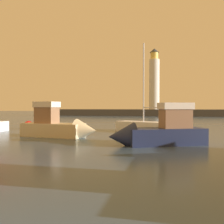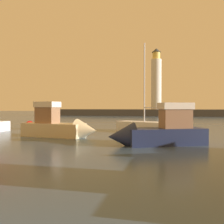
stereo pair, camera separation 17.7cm
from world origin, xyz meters
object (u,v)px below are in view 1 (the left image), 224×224
at_px(motorboat_4, 156,132).
at_px(sailboat_moored, 150,127).
at_px(lighthouse, 154,81).
at_px(mooring_buoy, 29,125).
at_px(motorboat_0, 60,126).

xyz_separation_m(motorboat_4, sailboat_moored, (-0.78, 7.94, -0.29)).
distance_m(lighthouse, sailboat_moored, 45.13).
bearing_deg(sailboat_moored, mooring_buoy, 177.42).
bearing_deg(sailboat_moored, motorboat_4, -84.42).
distance_m(motorboat_0, motorboat_4, 8.26).
relative_size(lighthouse, motorboat_0, 2.49).
xyz_separation_m(lighthouse, sailboat_moored, (0.89, -44.17, -9.18)).
distance_m(motorboat_0, mooring_buoy, 8.54).
height_order(lighthouse, mooring_buoy, lighthouse).
bearing_deg(mooring_buoy, motorboat_0, -42.78).
bearing_deg(sailboat_moored, lighthouse, 91.16).
relative_size(motorboat_4, sailboat_moored, 0.75).
relative_size(lighthouse, mooring_buoy, 17.92).
bearing_deg(lighthouse, mooring_buoy, -105.86).
distance_m(lighthouse, motorboat_0, 50.53).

